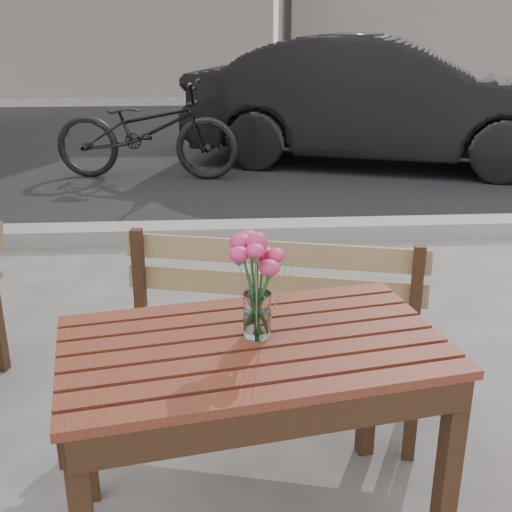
{
  "coord_description": "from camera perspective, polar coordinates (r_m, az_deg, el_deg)",
  "views": [
    {
      "loc": [
        -0.33,
        -1.59,
        1.56
      ],
      "look_at": [
        -0.21,
        0.15,
        0.92
      ],
      "focal_mm": 45.0,
      "sensor_mm": 36.0,
      "label": 1
    }
  ],
  "objects": [
    {
      "name": "main_bench",
      "position": [
        2.58,
        1.22,
        -4.83
      ],
      "size": [
        1.3,
        0.66,
        0.77
      ],
      "rotation": [
        0.0,
        0.0,
        -0.25
      ],
      "color": "olive",
      "rests_on": "ground"
    },
    {
      "name": "bicycle",
      "position": [
        6.76,
        -9.73,
        10.96
      ],
      "size": [
        1.96,
        0.93,
        0.99
      ],
      "primitive_type": "imported",
      "rotation": [
        0.0,
        0.0,
        1.42
      ],
      "color": "black",
      "rests_on": "ground"
    },
    {
      "name": "main_vase",
      "position": [
        1.83,
        0.11,
        -1.52
      ],
      "size": [
        0.17,
        0.17,
        0.32
      ],
      "color": "white",
      "rests_on": "main_table"
    },
    {
      "name": "street",
      "position": [
        6.84,
        -1.09,
        7.37
      ],
      "size": [
        30.0,
        8.12,
        0.12
      ],
      "color": "black",
      "rests_on": "ground"
    },
    {
      "name": "parked_car",
      "position": [
        7.45,
        11.26,
        13.35
      ],
      "size": [
        4.54,
        2.74,
        1.41
      ],
      "primitive_type": "imported",
      "rotation": [
        0.0,
        0.0,
        1.26
      ],
      "color": "black",
      "rests_on": "ground"
    },
    {
      "name": "main_table",
      "position": [
        1.93,
        -0.22,
        -10.54
      ],
      "size": [
        1.21,
        0.84,
        0.68
      ],
      "rotation": [
        0.0,
        0.0,
        0.19
      ],
      "color": "maroon",
      "rests_on": "ground"
    }
  ]
}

